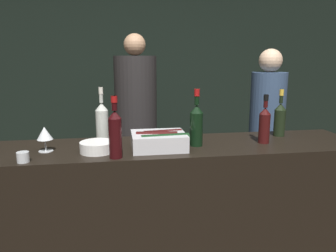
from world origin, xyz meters
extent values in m
cube|color=black|center=(0.00, 2.55, 1.40)|extent=(6.40, 0.06, 2.80)
cube|color=black|center=(0.00, 0.29, 0.53)|extent=(2.55, 0.57, 1.06)
cube|color=silver|center=(-0.07, 0.22, 1.11)|extent=(0.33, 0.28, 0.10)
cylinder|color=#143319|center=(-0.04, 0.16, 1.14)|extent=(0.29, 0.09, 0.06)
cylinder|color=#380F0F|center=(-0.08, 0.22, 1.14)|extent=(0.26, 0.10, 0.07)
cylinder|color=#380F0F|center=(-0.04, 0.28, 1.14)|extent=(0.25, 0.09, 0.06)
cylinder|color=white|center=(-0.44, 0.20, 1.09)|extent=(0.20, 0.20, 0.06)
cylinder|color=gray|center=(-0.44, 0.20, 1.12)|extent=(0.17, 0.17, 0.01)
cylinder|color=silver|center=(-0.75, 0.26, 1.07)|extent=(0.08, 0.08, 0.00)
cylinder|color=silver|center=(-0.75, 0.26, 1.10)|extent=(0.01, 0.01, 0.07)
cone|color=silver|center=(-0.75, 0.26, 1.17)|extent=(0.09, 0.09, 0.08)
cylinder|color=silver|center=(-0.82, 0.06, 1.09)|extent=(0.07, 0.07, 0.06)
sphere|color=#EFB256|center=(-0.82, 0.06, 1.09)|extent=(0.03, 0.03, 0.03)
cylinder|color=black|center=(0.82, 0.42, 1.16)|extent=(0.08, 0.08, 0.19)
cone|color=black|center=(0.82, 0.42, 1.27)|extent=(0.08, 0.08, 0.05)
cylinder|color=black|center=(0.82, 0.42, 1.35)|extent=(0.03, 0.03, 0.10)
cylinder|color=gold|center=(0.82, 0.42, 1.38)|extent=(0.03, 0.03, 0.04)
cylinder|color=black|center=(0.17, 0.25, 1.17)|extent=(0.08, 0.08, 0.21)
cone|color=black|center=(0.17, 0.25, 1.30)|extent=(0.08, 0.08, 0.05)
cylinder|color=black|center=(0.17, 0.25, 1.37)|extent=(0.03, 0.03, 0.10)
cylinder|color=maroon|center=(0.17, 0.25, 1.40)|extent=(0.03, 0.03, 0.05)
cylinder|color=#B2B7AD|center=(-0.42, 0.43, 1.17)|extent=(0.08, 0.08, 0.21)
cone|color=#B2B7AD|center=(-0.42, 0.43, 1.30)|extent=(0.08, 0.08, 0.05)
cylinder|color=#B2B7AD|center=(-0.42, 0.43, 1.38)|extent=(0.02, 0.02, 0.10)
cylinder|color=silver|center=(-0.42, 0.43, 1.41)|extent=(0.03, 0.03, 0.05)
cylinder|color=#380F0F|center=(0.63, 0.25, 1.16)|extent=(0.07, 0.07, 0.19)
cone|color=#380F0F|center=(0.63, 0.25, 1.28)|extent=(0.07, 0.07, 0.04)
cylinder|color=#380F0F|center=(0.63, 0.25, 1.34)|extent=(0.03, 0.03, 0.08)
cylinder|color=black|center=(0.63, 0.25, 1.36)|extent=(0.03, 0.03, 0.04)
cylinder|color=black|center=(-0.33, 0.07, 1.17)|extent=(0.07, 0.07, 0.22)
cone|color=black|center=(-0.33, 0.07, 1.31)|extent=(0.07, 0.07, 0.04)
cylinder|color=black|center=(-0.33, 0.07, 1.37)|extent=(0.03, 0.03, 0.08)
cylinder|color=maroon|center=(-0.33, 0.07, 1.39)|extent=(0.03, 0.03, 0.04)
cube|color=black|center=(1.07, 1.12, 0.39)|extent=(0.24, 0.18, 0.77)
cylinder|color=#334766|center=(1.07, 1.12, 1.13)|extent=(0.32, 0.32, 0.71)
sphere|color=beige|center=(1.07, 1.12, 1.59)|extent=(0.21, 0.21, 0.21)
cube|color=black|center=(-0.13, 1.51, 0.43)|extent=(0.31, 0.23, 0.86)
cylinder|color=black|center=(-0.13, 1.51, 1.25)|extent=(0.41, 0.41, 0.77)
sphere|color=tan|center=(-0.13, 1.51, 1.74)|extent=(0.21, 0.21, 0.21)
camera|label=1|loc=(-0.32, -1.71, 1.61)|focal=35.00mm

